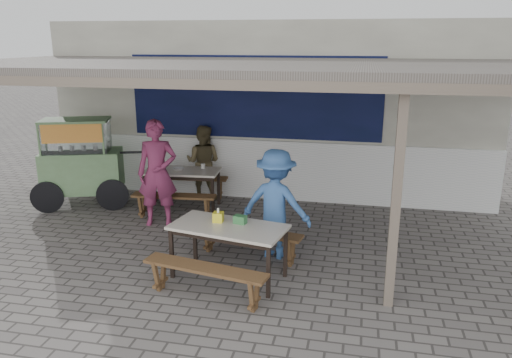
{
  "coord_description": "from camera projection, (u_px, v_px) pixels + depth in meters",
  "views": [
    {
      "loc": [
        1.91,
        -6.61,
        3.15
      ],
      "look_at": [
        0.3,
        0.9,
        0.99
      ],
      "focal_mm": 35.0,
      "sensor_mm": 36.0,
      "label": 1
    }
  ],
  "objects": [
    {
      "name": "donation_box",
      "position": [
        240.0,
        220.0,
        6.72
      ],
      "size": [
        0.19,
        0.15,
        0.11
      ],
      "primitive_type": "cube",
      "rotation": [
        0.0,
        0.0,
        -0.23
      ],
      "color": "#34763E",
      "rests_on": "table_right"
    },
    {
      "name": "condiment_jar",
      "position": [
        203.0,
        166.0,
        9.58
      ],
      "size": [
        0.08,
        0.08,
        0.09
      ],
      "primitive_type": "cylinder",
      "color": "beige",
      "rests_on": "table_left"
    },
    {
      "name": "tissue_box",
      "position": [
        218.0,
        217.0,
        6.78
      ],
      "size": [
        0.14,
        0.14,
        0.13
      ],
      "primitive_type": "cube",
      "rotation": [
        0.0,
        0.0,
        0.05
      ],
      "color": "yellow",
      "rests_on": "table_right"
    },
    {
      "name": "bench_left_street",
      "position": [
        174.0,
        201.0,
        8.99
      ],
      "size": [
        1.53,
        0.42,
        0.45
      ],
      "rotation": [
        0.0,
        0.0,
        0.09
      ],
      "color": "brown",
      "rests_on": "ground"
    },
    {
      "name": "table_right",
      "position": [
        228.0,
        231.0,
        6.67
      ],
      "size": [
        1.64,
        1.03,
        0.75
      ],
      "rotation": [
        0.0,
        0.0,
        -0.19
      ],
      "color": "beige",
      "rests_on": "ground"
    },
    {
      "name": "back_wall",
      "position": [
        269.0,
        110.0,
        10.37
      ],
      "size": [
        9.0,
        1.28,
        3.5
      ],
      "color": "beige",
      "rests_on": "ground"
    },
    {
      "name": "bench_right_wall",
      "position": [
        249.0,
        236.0,
        7.35
      ],
      "size": [
        1.65,
        0.58,
        0.45
      ],
      "rotation": [
        0.0,
        0.0,
        -0.19
      ],
      "color": "brown",
      "rests_on": "ground"
    },
    {
      "name": "bench_left_wall",
      "position": [
        190.0,
        182.0,
        10.15
      ],
      "size": [
        1.53,
        0.42,
        0.45
      ],
      "rotation": [
        0.0,
        0.0,
        0.09
      ],
      "color": "brown",
      "rests_on": "ground"
    },
    {
      "name": "table_left",
      "position": [
        182.0,
        174.0,
        9.48
      ],
      "size": [
        1.47,
        0.81,
        0.75
      ],
      "rotation": [
        0.0,
        0.0,
        0.09
      ],
      "color": "beige",
      "rests_on": "ground"
    },
    {
      "name": "bench_right_street",
      "position": [
        205.0,
        275.0,
        6.16
      ],
      "size": [
        1.65,
        0.58,
        0.45
      ],
      "rotation": [
        0.0,
        0.0,
        -0.19
      ],
      "color": "brown",
      "rests_on": "ground"
    },
    {
      "name": "patron_wall_side",
      "position": [
        203.0,
        162.0,
        10.09
      ],
      "size": [
        0.74,
        0.59,
        1.5
      ],
      "primitive_type": "imported",
      "rotation": [
        0.0,
        0.0,
        3.11
      ],
      "color": "brown",
      "rests_on": "ground"
    },
    {
      "name": "patron_right_table",
      "position": [
        276.0,
        204.0,
        7.31
      ],
      "size": [
        1.15,
        0.79,
        1.64
      ],
      "primitive_type": "imported",
      "rotation": [
        0.0,
        0.0,
        2.96
      ],
      "color": "#3A66AA",
      "rests_on": "ground"
    },
    {
      "name": "vendor_cart",
      "position": [
        80.0,
        159.0,
        9.57
      ],
      "size": [
        2.0,
        1.31,
        1.7
      ],
      "rotation": [
        0.0,
        0.0,
        0.33
      ],
      "color": "#6C9966",
      "rests_on": "ground"
    },
    {
      "name": "condiment_bowl",
      "position": [
        178.0,
        169.0,
        9.44
      ],
      "size": [
        0.27,
        0.27,
        0.05
      ],
      "primitive_type": "imported",
      "rotation": [
        0.0,
        0.0,
        0.39
      ],
      "color": "white",
      "rests_on": "table_left"
    },
    {
      "name": "ground",
      "position": [
        224.0,
        257.0,
        7.47
      ],
      "size": [
        60.0,
        60.0,
        0.0
      ],
      "primitive_type": "plane",
      "color": "#65605C",
      "rests_on": "ground"
    },
    {
      "name": "patron_street_side",
      "position": [
        157.0,
        173.0,
        8.57
      ],
      "size": [
        0.77,
        0.6,
        1.85
      ],
      "primitive_type": "imported",
      "rotation": [
        0.0,
        0.0,
        0.25
      ],
      "color": "#832D54",
      "rests_on": "ground"
    },
    {
      "name": "warung_roof",
      "position": [
        238.0,
        69.0,
        7.57
      ],
      "size": [
        9.0,
        4.21,
        2.81
      ],
      "color": "#625B54",
      "rests_on": "ground"
    }
  ]
}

